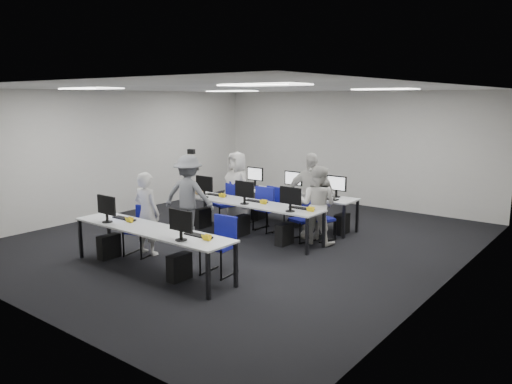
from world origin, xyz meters
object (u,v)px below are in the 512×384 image
Objects in this scene: chair_1 at (219,256)px; student_2 at (237,187)px; chair_4 at (302,228)px; student_3 at (310,195)px; desk_mid at (250,205)px; chair_6 at (270,216)px; desk_front at (151,231)px; chair_3 at (268,217)px; chair_0 at (140,240)px; chair_2 at (224,212)px; student_0 at (147,213)px; chair_7 at (321,227)px; chair_5 at (243,209)px; student_1 at (318,205)px; photographer at (189,195)px.

student_2 is at bearing 119.34° from chair_1.
student_3 is at bearing 107.99° from chair_4.
chair_6 reaches higher than desk_mid.
chair_6 is (-0.05, 3.34, -0.37)m from desk_front.
desk_mid is 3.44× the size of chair_3.
chair_1 reaches higher than chair_0.
chair_1 is at bearing -73.58° from chair_4.
student_0 reaches higher than chair_2.
chair_7 is at bearing -3.99° from chair_6.
chair_0 is at bearing -111.78° from desk_mid.
chair_2 is (-1.16, 3.11, -0.40)m from desk_front.
chair_7 is (2.18, -0.18, -0.04)m from chair_5.
chair_4 is 1.04m from chair_6.
chair_0 is at bearing -106.93° from chair_7.
chair_6 is 0.64× the size of student_0.
student_2 is (-0.18, -0.01, 0.50)m from chair_5.
student_2 is (-2.09, 0.46, 0.54)m from chair_4.
chair_7 is at bearing 69.86° from desk_front.
student_3 is (2.08, -0.16, 0.06)m from student_2.
student_2 reaches higher than chair_6.
student_2 reaches higher than chair_0.
student_0 is 3.28m from student_3.
desk_mid is 1.99× the size of student_2.
chair_0 is at bearing -108.27° from chair_4.
chair_0 is at bearing -96.72° from chair_3.
student_1 is (2.15, 2.62, 0.49)m from chair_0.
chair_5 is at bearing 116.87° from chair_1.
desk_front is 3.69m from chair_5.
student_2 is at bearing 107.74° from desk_front.
chair_1 is 2.92m from chair_6.
chair_3 is at bearing 163.14° from student_3.
chair_4 is at bearing -2.54° from chair_3.
chair_0 is at bearing 43.89° from student_1.
chair_5 is at bearing 152.75° from student_3.
chair_2 is at bearing -162.25° from chair_3.
desk_front is at bearing -73.73° from chair_5.
chair_7 is 0.49× the size of photographer.
desk_front is at bearing -79.92° from chair_3.
chair_1 is at bearing -55.88° from chair_5.
photographer reaches higher than chair_0.
student_1 is at bearing 18.96° from chair_4.
desk_mid is 2.34m from chair_0.
chair_0 is 1.07× the size of chair_7.
student_1 is (1.35, -0.19, 0.48)m from chair_3.
chair_1 is at bearing -60.29° from chair_3.
chair_3 is 1.29m from chair_7.
desk_front is 3.56× the size of chair_2.
chair_0 is 0.53× the size of photographer.
desk_mid is 3.63× the size of chair_0.
photographer is at bearing 88.77° from chair_0.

